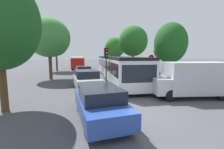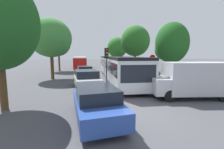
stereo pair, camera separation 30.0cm
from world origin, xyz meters
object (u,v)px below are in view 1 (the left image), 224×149
object	(u,v)px
tree_right_mid	(133,41)
tree_right_far	(115,48)
queued_car_blue	(100,103)
traffic_light	(106,58)
queued_car_silver	(86,79)
tree_left_mid	(49,38)
articulated_bus	(115,66)
no_entry_sign	(151,64)
direction_sign_post	(167,57)
white_van	(193,79)
tree_left_far	(56,40)
queued_car_black	(83,72)
tree_right_near	(169,44)
city_bus_rear	(77,62)

from	to	relation	value
tree_right_mid	tree_right_far	distance (m)	11.23
queued_car_blue	traffic_light	world-z (taller)	traffic_light
queued_car_silver	tree_left_mid	distance (m)	7.98
queued_car_silver	articulated_bus	bearing A→B (deg)	-41.77
no_entry_sign	direction_sign_post	xyz separation A→B (m)	(1.68, -0.34, 0.68)
tree_left_mid	tree_right_far	size ratio (longest dim) A/B	0.97
white_van	tree_left_far	world-z (taller)	tree_left_far
queued_car_black	no_entry_sign	size ratio (longest dim) A/B	1.48
tree_left_mid	no_entry_sign	bearing A→B (deg)	-20.87
tree_right_near	tree_right_far	distance (m)	21.88
white_van	tree_right_far	world-z (taller)	tree_right_far
articulated_bus	traffic_light	bearing A→B (deg)	-20.45
articulated_bus	queued_car_silver	bearing A→B (deg)	-32.64
tree_right_far	city_bus_rear	bearing A→B (deg)	-169.16
tree_left_mid	queued_car_silver	bearing A→B (deg)	-59.58
tree_left_far	tree_right_mid	bearing A→B (deg)	-15.36
no_entry_sign	queued_car_black	bearing A→B (deg)	-123.27
direction_sign_post	tree_left_mid	distance (m)	13.14
articulated_bus	direction_sign_post	world-z (taller)	direction_sign_post
tree_right_near	queued_car_silver	bearing A→B (deg)	-172.44
white_van	no_entry_sign	xyz separation A→B (m)	(0.47, 6.34, 0.64)
queued_car_silver	tree_right_mid	xyz separation A→B (m)	(9.02, 11.78, 4.37)
city_bus_rear	direction_sign_post	xyz separation A→B (m)	(8.73, -19.63, 1.17)
tree_left_mid	tree_right_far	xyz separation A→B (m)	(12.52, 17.00, -0.21)
articulated_bus	queued_car_silver	world-z (taller)	articulated_bus
traffic_light	city_bus_rear	bearing A→B (deg)	178.34
articulated_bus	white_van	world-z (taller)	articulated_bus
city_bus_rear	tree_left_mid	world-z (taller)	tree_left_mid
queued_car_silver	tree_left_mid	xyz separation A→B (m)	(-3.52, 5.99, 3.92)
white_van	tree_right_mid	distance (m)	16.79
tree_left_mid	white_van	bearing A→B (deg)	-45.81
queued_car_silver	no_entry_sign	bearing A→B (deg)	-77.80
traffic_light	no_entry_sign	distance (m)	5.29
no_entry_sign	queued_car_silver	bearing A→B (deg)	-74.27
queued_car_black	tree_left_far	xyz separation A→B (m)	(-3.92, 8.83, 4.60)
queued_car_silver	tree_left_far	bearing A→B (deg)	10.15
queued_car_silver	white_van	xyz separation A→B (m)	(6.55, -4.36, 0.46)
traffic_light	tree_left_mid	bearing A→B (deg)	-140.62
tree_left_mid	tree_right_near	bearing A→B (deg)	-22.01
tree_right_mid	queued_car_blue	bearing A→B (deg)	-116.55
direction_sign_post	tree_right_near	bearing A→B (deg)	82.46
city_bus_rear	tree_right_mid	bearing A→B (deg)	-134.98
city_bus_rear	tree_left_far	distance (m)	8.05
articulated_bus	queued_car_black	world-z (taller)	articulated_bus
articulated_bus	tree_right_mid	distance (m)	9.35
queued_car_black	tree_right_mid	world-z (taller)	tree_right_mid
tree_right_mid	white_van	bearing A→B (deg)	-98.70
queued_car_blue	white_van	xyz separation A→B (m)	(6.53, 1.86, 0.52)
no_entry_sign	traffic_light	bearing A→B (deg)	-77.67
tree_left_mid	queued_car_black	bearing A→B (deg)	7.03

